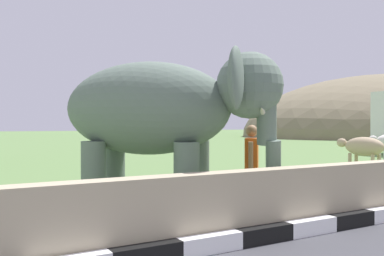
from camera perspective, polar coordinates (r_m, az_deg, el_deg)
barrier_parapet at (r=5.48m, az=-6.48°, el=-11.78°), size 28.00×0.36×1.00m
elephant at (r=7.73m, az=-3.46°, el=2.31°), size 3.86×3.80×2.92m
person_handler at (r=8.28m, az=7.99°, el=-4.63°), size 0.50×0.54×1.66m
cow_mid at (r=15.95m, az=21.93°, el=-2.41°), size 0.66×1.90×1.23m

